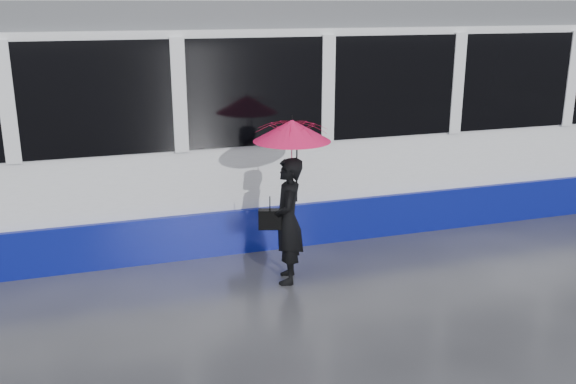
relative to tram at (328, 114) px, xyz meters
name	(u,v)px	position (x,y,z in m)	size (l,w,h in m)	color
ground	(233,295)	(-2.16, -2.50, -1.64)	(90.00, 90.00, 0.00)	#27272B
rails	(196,226)	(-2.16, 0.00, -1.63)	(34.00, 1.51, 0.02)	#3F3D38
tram	(328,114)	(0.00, 0.00, 0.00)	(26.00, 2.56, 3.35)	white
woman	(288,221)	(-1.41, -2.31, -0.86)	(0.57, 0.37, 1.56)	black
umbrella	(292,145)	(-1.36, -2.31, 0.08)	(1.15, 1.15, 1.06)	#FF15A2
handbag	(270,219)	(-1.63, -2.29, -0.82)	(0.30, 0.20, 0.42)	black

